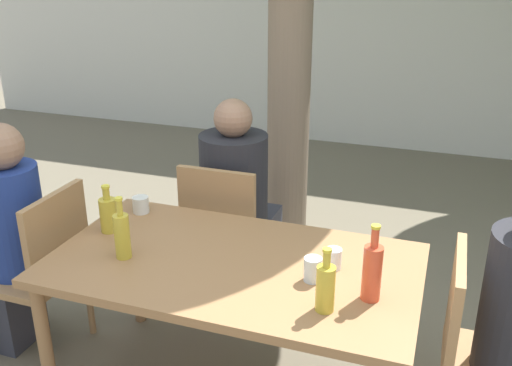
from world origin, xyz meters
name	(u,v)px	position (x,y,z in m)	size (l,w,h in m)	color
cafe_building_wall	(380,15)	(0.00, 4.15, 1.40)	(10.00, 0.08, 2.80)	silver
dining_table_front	(233,276)	(0.00, 0.00, 0.65)	(1.59, 0.89, 0.73)	#996B42
patio_chair_0	(43,264)	(-1.03, 0.00, 0.52)	(0.44, 0.44, 0.91)	#A87A4C
patio_chair_1	(479,351)	(1.03, 0.00, 0.52)	(0.44, 0.44, 0.91)	#A87A4C
patio_chair_2	(225,228)	(-0.32, 0.68, 0.52)	(0.44, 0.44, 0.91)	#A87A4C
person_seated_0	(4,250)	(-1.26, 0.00, 0.55)	(0.55, 0.31, 1.23)	#383842
person_seated_2	(239,206)	(-0.32, 0.90, 0.56)	(0.39, 0.60, 1.23)	#383842
soda_bottle_0	(372,271)	(0.60, -0.10, 0.85)	(0.07, 0.07, 0.31)	#DB4C2D
oil_cruet_1	(108,214)	(-0.66, 0.07, 0.82)	(0.08, 0.08, 0.23)	gold
oil_cruet_2	(325,287)	(0.46, -0.23, 0.83)	(0.07, 0.07, 0.26)	gold
oil_cruet_3	(122,234)	(-0.46, -0.13, 0.84)	(0.07, 0.07, 0.28)	gold
drinking_glass_0	(313,269)	(0.36, -0.04, 0.78)	(0.07, 0.07, 0.10)	silver
drinking_glass_1	(333,258)	(0.42, 0.08, 0.77)	(0.07, 0.07, 0.09)	white
drinking_glass_2	(141,205)	(-0.63, 0.31, 0.77)	(0.08, 0.08, 0.08)	silver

